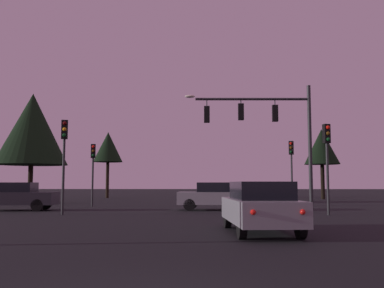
# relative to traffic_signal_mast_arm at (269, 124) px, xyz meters

# --- Properties ---
(ground_plane) EXTENTS (168.00, 168.00, 0.00)m
(ground_plane) POSITION_rel_traffic_signal_mast_arm_xyz_m (-4.27, 6.22, -4.68)
(ground_plane) COLOR black
(ground_plane) RESTS_ON ground
(traffic_signal_mast_arm) EXTENTS (6.86, 0.50, 6.79)m
(traffic_signal_mast_arm) POSITION_rel_traffic_signal_mast_arm_xyz_m (0.00, 0.00, 0.00)
(traffic_signal_mast_arm) COLOR #232326
(traffic_signal_mast_arm) RESTS_ON ground
(traffic_light_corner_left) EXTENTS (0.35, 0.38, 4.47)m
(traffic_light_corner_left) POSITION_rel_traffic_signal_mast_arm_xyz_m (-10.15, -3.14, -1.52)
(traffic_light_corner_left) COLOR #232326
(traffic_light_corner_left) RESTS_ON ground
(traffic_light_corner_right) EXTENTS (0.36, 0.38, 4.25)m
(traffic_light_corner_right) POSITION_rel_traffic_signal_mast_arm_xyz_m (2.23, -2.99, -1.67)
(traffic_light_corner_right) COLOR #232326
(traffic_light_corner_right) RESTS_ON ground
(traffic_light_median) EXTENTS (0.36, 0.38, 4.27)m
(traffic_light_median) POSITION_rel_traffic_signal_mast_arm_xyz_m (2.27, 5.43, -1.65)
(traffic_light_median) COLOR #232326
(traffic_light_median) RESTS_ON ground
(traffic_light_far_side) EXTENTS (0.35, 0.38, 3.99)m
(traffic_light_far_side) POSITION_rel_traffic_signal_mast_arm_xyz_m (-10.64, 4.20, -1.84)
(traffic_light_far_side) COLOR #232326
(traffic_light_far_side) RESTS_ON ground
(car_nearside_lane) EXTENTS (2.10, 4.60, 1.52)m
(car_nearside_lane) POSITION_rel_traffic_signal_mast_arm_xyz_m (-1.87, -10.27, -3.89)
(car_nearside_lane) COLOR gray
(car_nearside_lane) RESTS_ON ground
(car_crossing_left) EXTENTS (4.15, 2.04, 1.52)m
(car_crossing_left) POSITION_rel_traffic_signal_mast_arm_xyz_m (-2.92, 0.79, -3.89)
(car_crossing_left) COLOR gray
(car_crossing_left) RESTS_ON ground
(car_crossing_right) EXTENTS (4.56, 2.05, 1.52)m
(car_crossing_right) POSITION_rel_traffic_signal_mast_arm_xyz_m (-13.87, 0.11, -3.89)
(car_crossing_right) COLOR #232328
(car_crossing_right) RESTS_ON ground
(tree_behind_sign) EXTENTS (2.99, 2.99, 6.71)m
(tree_behind_sign) POSITION_rel_traffic_signal_mast_arm_xyz_m (-13.31, 20.51, 0.45)
(tree_behind_sign) COLOR black
(tree_behind_sign) RESTS_ON ground
(tree_left_far) EXTENTS (5.30, 5.30, 8.22)m
(tree_left_far) POSITION_rel_traffic_signal_mast_arm_xyz_m (-16.39, 8.52, 0.84)
(tree_left_far) COLOR black
(tree_left_far) RESTS_ON ground
(tree_center_horizon) EXTENTS (3.28, 3.28, 6.59)m
(tree_center_horizon) POSITION_rel_traffic_signal_mast_arm_xyz_m (7.63, 17.73, 0.20)
(tree_center_horizon) COLOR black
(tree_center_horizon) RESTS_ON ground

